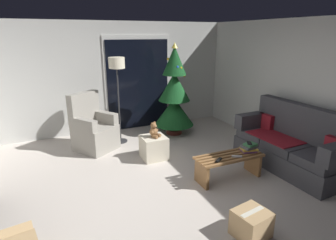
{
  "coord_description": "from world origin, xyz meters",
  "views": [
    {
      "loc": [
        -1.4,
        -3.35,
        2.23
      ],
      "look_at": [
        0.4,
        0.7,
        0.85
      ],
      "focal_mm": 29.83,
      "sensor_mm": 36.0,
      "label": 1
    }
  ],
  "objects_px": {
    "teddy_bear_chestnut": "(154,131)",
    "floor_lamp": "(117,71)",
    "remote_silver": "(237,156)",
    "book_stack": "(249,148)",
    "armchair": "(93,130)",
    "cell_phone": "(249,143)",
    "remote_black": "(219,160)",
    "ottoman": "(154,147)",
    "coffee_table": "(229,163)",
    "christmas_tree": "(174,95)",
    "couch": "(291,145)",
    "cardboard_box_taped_mid_floor": "(251,224)"
  },
  "relations": [
    {
      "from": "teddy_bear_chestnut",
      "to": "floor_lamp",
      "type": "bearing_deg",
      "value": 108.69
    },
    {
      "from": "remote_silver",
      "to": "book_stack",
      "type": "xyz_separation_m",
      "value": [
        0.31,
        0.1,
        0.05
      ]
    },
    {
      "from": "armchair",
      "to": "teddy_bear_chestnut",
      "type": "height_order",
      "value": "armchair"
    },
    {
      "from": "book_stack",
      "to": "cell_phone",
      "type": "xyz_separation_m",
      "value": [
        -0.0,
        0.0,
        0.08
      ]
    },
    {
      "from": "remote_silver",
      "to": "remote_black",
      "type": "xyz_separation_m",
      "value": [
        -0.33,
        0.01,
        0.0
      ]
    },
    {
      "from": "book_stack",
      "to": "armchair",
      "type": "distance_m",
      "value": 2.99
    },
    {
      "from": "remote_black",
      "to": "teddy_bear_chestnut",
      "type": "distance_m",
      "value": 1.4
    },
    {
      "from": "remote_silver",
      "to": "armchair",
      "type": "height_order",
      "value": "armchair"
    },
    {
      "from": "book_stack",
      "to": "ottoman",
      "type": "relative_size",
      "value": 0.65
    },
    {
      "from": "remote_silver",
      "to": "teddy_bear_chestnut",
      "type": "xyz_separation_m",
      "value": [
        -0.87,
        1.29,
        0.13
      ]
    },
    {
      "from": "book_stack",
      "to": "coffee_table",
      "type": "bearing_deg",
      "value": -179.43
    },
    {
      "from": "floor_lamp",
      "to": "remote_black",
      "type": "bearing_deg",
      "value": -68.94
    },
    {
      "from": "cell_phone",
      "to": "ottoman",
      "type": "xyz_separation_m",
      "value": [
        -1.19,
        1.2,
        -0.34
      ]
    },
    {
      "from": "coffee_table",
      "to": "christmas_tree",
      "type": "relative_size",
      "value": 0.54
    },
    {
      "from": "couch",
      "to": "coffee_table",
      "type": "xyz_separation_m",
      "value": [
        -1.21,
        0.09,
        -0.13
      ]
    },
    {
      "from": "cell_phone",
      "to": "couch",
      "type": "bearing_deg",
      "value": 22.61
    },
    {
      "from": "cell_phone",
      "to": "teddy_bear_chestnut",
      "type": "bearing_deg",
      "value": 163.86
    },
    {
      "from": "couch",
      "to": "remote_black",
      "type": "bearing_deg",
      "value": -179.99
    },
    {
      "from": "christmas_tree",
      "to": "floor_lamp",
      "type": "bearing_deg",
      "value": -179.66
    },
    {
      "from": "coffee_table",
      "to": "cell_phone",
      "type": "distance_m",
      "value": 0.47
    },
    {
      "from": "remote_black",
      "to": "teddy_bear_chestnut",
      "type": "xyz_separation_m",
      "value": [
        -0.54,
        1.28,
        0.13
      ]
    },
    {
      "from": "remote_silver",
      "to": "cell_phone",
      "type": "bearing_deg",
      "value": -42.16
    },
    {
      "from": "floor_lamp",
      "to": "christmas_tree",
      "type": "bearing_deg",
      "value": 0.34
    },
    {
      "from": "ottoman",
      "to": "christmas_tree",
      "type": "bearing_deg",
      "value": 49.28
    },
    {
      "from": "cell_phone",
      "to": "cardboard_box_taped_mid_floor",
      "type": "xyz_separation_m",
      "value": [
        -0.93,
        -1.21,
        -0.39
      ]
    },
    {
      "from": "coffee_table",
      "to": "remote_silver",
      "type": "height_order",
      "value": "remote_silver"
    },
    {
      "from": "couch",
      "to": "ottoman",
      "type": "relative_size",
      "value": 4.47
    },
    {
      "from": "book_stack",
      "to": "ottoman",
      "type": "height_order",
      "value": "book_stack"
    },
    {
      "from": "couch",
      "to": "cell_phone",
      "type": "xyz_separation_m",
      "value": [
        -0.83,
        0.09,
        0.15
      ]
    },
    {
      "from": "couch",
      "to": "teddy_bear_chestnut",
      "type": "xyz_separation_m",
      "value": [
        -2.01,
        1.28,
        0.14
      ]
    },
    {
      "from": "remote_black",
      "to": "ottoman",
      "type": "bearing_deg",
      "value": -10.13
    },
    {
      "from": "ottoman",
      "to": "remote_black",
      "type": "bearing_deg",
      "value": -66.93
    },
    {
      "from": "remote_silver",
      "to": "armchair",
      "type": "relative_size",
      "value": 0.14
    },
    {
      "from": "book_stack",
      "to": "christmas_tree",
      "type": "xyz_separation_m",
      "value": [
        -0.27,
        2.26,
        0.44
      ]
    },
    {
      "from": "coffee_table",
      "to": "remote_silver",
      "type": "xyz_separation_m",
      "value": [
        0.07,
        -0.1,
        0.14
      ]
    },
    {
      "from": "book_stack",
      "to": "floor_lamp",
      "type": "relative_size",
      "value": 0.16
    },
    {
      "from": "cell_phone",
      "to": "ottoman",
      "type": "height_order",
      "value": "cell_phone"
    },
    {
      "from": "remote_silver",
      "to": "christmas_tree",
      "type": "height_order",
      "value": "christmas_tree"
    },
    {
      "from": "couch",
      "to": "book_stack",
      "type": "height_order",
      "value": "couch"
    },
    {
      "from": "cardboard_box_taped_mid_floor",
      "to": "armchair",
      "type": "bearing_deg",
      "value": 109.81
    },
    {
      "from": "coffee_table",
      "to": "cardboard_box_taped_mid_floor",
      "type": "xyz_separation_m",
      "value": [
        -0.55,
        -1.21,
        -0.11
      ]
    },
    {
      "from": "remote_silver",
      "to": "floor_lamp",
      "type": "relative_size",
      "value": 0.09
    },
    {
      "from": "coffee_table",
      "to": "cell_phone",
      "type": "bearing_deg",
      "value": 0.77
    },
    {
      "from": "remote_black",
      "to": "ottoman",
      "type": "xyz_separation_m",
      "value": [
        -0.55,
        1.29,
        -0.2
      ]
    },
    {
      "from": "coffee_table",
      "to": "book_stack",
      "type": "distance_m",
      "value": 0.43
    },
    {
      "from": "cardboard_box_taped_mid_floor",
      "to": "floor_lamp",
      "type": "bearing_deg",
      "value": 100.02
    },
    {
      "from": "remote_black",
      "to": "book_stack",
      "type": "xyz_separation_m",
      "value": [
        0.64,
        0.09,
        0.05
      ]
    },
    {
      "from": "floor_lamp",
      "to": "teddy_bear_chestnut",
      "type": "bearing_deg",
      "value": -71.31
    },
    {
      "from": "cell_phone",
      "to": "floor_lamp",
      "type": "distance_m",
      "value": 2.9
    },
    {
      "from": "remote_silver",
      "to": "teddy_bear_chestnut",
      "type": "distance_m",
      "value": 1.56
    }
  ]
}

